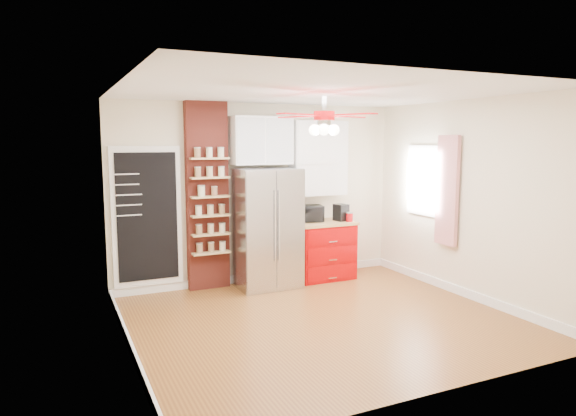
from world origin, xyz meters
name	(u,v)px	position (x,y,z in m)	size (l,w,h in m)	color
floor	(322,320)	(0.00, 0.00, 0.00)	(4.50, 4.50, 0.00)	brown
ceiling	(324,92)	(0.00, 0.00, 2.70)	(4.50, 4.50, 0.00)	white
wall_back	(260,193)	(0.00, 2.00, 1.35)	(4.50, 0.02, 2.70)	beige
wall_front	(441,238)	(0.00, -2.00, 1.35)	(4.50, 0.02, 2.70)	beige
wall_left	(124,222)	(-2.25, 0.00, 1.35)	(0.02, 4.00, 2.70)	beige
wall_right	(469,200)	(2.25, 0.00, 1.35)	(0.02, 4.00, 2.70)	beige
chalkboard	(147,217)	(-1.70, 1.96, 1.10)	(0.95, 0.05, 1.95)	white
brick_pillar	(207,196)	(-0.85, 1.92, 1.35)	(0.60, 0.16, 2.70)	maroon
fridge	(266,228)	(-0.05, 1.63, 0.88)	(0.90, 0.70, 1.75)	silver
upper_glass_cabinet	(261,140)	(-0.05, 1.82, 2.15)	(0.90, 0.35, 0.70)	white
red_cabinet	(323,250)	(0.92, 1.68, 0.45)	(0.94, 0.64, 0.90)	#A80103
upper_shelf_unit	(318,158)	(0.92, 1.85, 1.88)	(0.90, 0.30, 1.15)	white
window	(425,181)	(2.23, 0.90, 1.55)	(0.04, 0.75, 1.05)	white
curtain	(447,191)	(2.18, 0.35, 1.45)	(0.06, 0.40, 1.55)	red
ceiling_fan	(324,116)	(0.00, 0.00, 2.42)	(1.40, 1.40, 0.44)	silver
toaster_oven	(308,214)	(0.70, 1.77, 1.03)	(0.45, 0.31, 0.25)	black
coffee_maker	(341,212)	(1.22, 1.63, 1.03)	(0.17, 0.20, 0.26)	black
canister_left	(349,217)	(1.29, 1.50, 0.97)	(0.10, 0.10, 0.13)	#B1090F
canister_right	(345,216)	(1.29, 1.64, 0.97)	(0.09, 0.09, 0.14)	#B61A0A
pantry_jar_oats	(201,191)	(-0.98, 1.75, 1.44)	(0.10, 0.10, 0.14)	beige
pantry_jar_beans	(214,191)	(-0.78, 1.79, 1.43)	(0.09, 0.09, 0.12)	#946A4B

